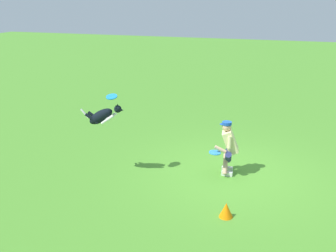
{
  "coord_description": "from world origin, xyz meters",
  "views": [
    {
      "loc": [
        -1.13,
        8.62,
        4.09
      ],
      "look_at": [
        1.48,
        0.41,
        1.2
      ],
      "focal_mm": 42.14,
      "sensor_mm": 36.0,
      "label": 1
    }
  ],
  "objects_px": {
    "frisbee_flying": "(112,97)",
    "training_cone": "(226,210)",
    "person": "(229,146)",
    "dog": "(103,116)",
    "frisbee_held": "(215,153)"
  },
  "relations": [
    {
      "from": "frisbee_flying",
      "to": "person",
      "type": "bearing_deg",
      "value": -160.83
    },
    {
      "from": "frisbee_flying",
      "to": "frisbee_held",
      "type": "xyz_separation_m",
      "value": [
        -2.27,
        -0.6,
        -1.3
      ]
    },
    {
      "from": "dog",
      "to": "training_cone",
      "type": "bearing_deg",
      "value": -25.52
    },
    {
      "from": "frisbee_held",
      "to": "training_cone",
      "type": "xyz_separation_m",
      "value": [
        -0.57,
        1.68,
        -0.46
      ]
    },
    {
      "from": "person",
      "to": "frisbee_flying",
      "type": "height_order",
      "value": "frisbee_flying"
    },
    {
      "from": "dog",
      "to": "person",
      "type": "bearing_deg",
      "value": 11.56
    },
    {
      "from": "frisbee_flying",
      "to": "training_cone",
      "type": "xyz_separation_m",
      "value": [
        -2.84,
        1.08,
        -1.76
      ]
    },
    {
      "from": "person",
      "to": "training_cone",
      "type": "xyz_separation_m",
      "value": [
        -0.3,
        1.97,
        -0.55
      ]
    },
    {
      "from": "frisbee_held",
      "to": "training_cone",
      "type": "distance_m",
      "value": 1.84
    },
    {
      "from": "person",
      "to": "dog",
      "type": "xyz_separation_m",
      "value": [
        2.77,
        0.9,
        0.75
      ]
    },
    {
      "from": "frisbee_flying",
      "to": "frisbee_held",
      "type": "distance_m",
      "value": 2.69
    },
    {
      "from": "person",
      "to": "dog",
      "type": "height_order",
      "value": "dog"
    },
    {
      "from": "dog",
      "to": "training_cone",
      "type": "height_order",
      "value": "dog"
    },
    {
      "from": "person",
      "to": "frisbee_held",
      "type": "distance_m",
      "value": 0.4
    },
    {
      "from": "person",
      "to": "frisbee_flying",
      "type": "bearing_deg",
      "value": 10.82
    }
  ]
}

